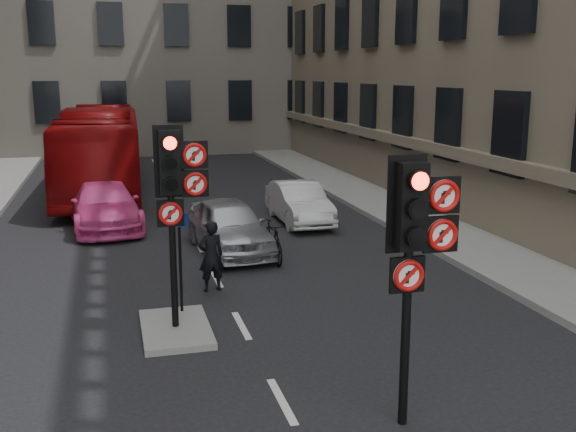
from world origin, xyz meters
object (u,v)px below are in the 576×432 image
signal_near (416,235)px  car_white (299,203)px  bus_red (101,151)px  motorcycle (272,241)px  car_silver (229,226)px  signal_far (175,183)px  motorcyclist (211,256)px  car_pink (104,204)px  info_sign (180,248)px

signal_near → car_white: bearing=81.1°
bus_red → motorcycle: bus_red is taller
bus_red → car_silver: bearing=-69.8°
signal_far → car_silver: (1.81, 5.24, -2.02)m
signal_near → signal_far: signal_far is taller
bus_red → motorcyclist: bearing=-78.0°
car_silver → car_white: car_silver is taller
car_pink → signal_near: bearing=-78.2°
signal_far → car_white: signal_far is taller
car_white → info_sign: (-4.39, -7.35, 0.73)m
signal_far → motorcycle: signal_far is taller
car_pink → motorcycle: 6.34m
info_sign → car_pink: bearing=117.2°
car_pink → motorcycle: car_pink is taller
motorcyclist → bus_red: bearing=-90.1°
signal_far → car_pink: 9.30m
signal_far → car_white: 9.49m
car_silver → car_pink: (-3.12, 3.75, 0.00)m
car_pink → motorcyclist: motorcyclist is taller
signal_near → bus_red: bearing=101.9°
signal_far → signal_near: bearing=-57.0°
car_white → car_pink: size_ratio=0.80×
signal_far → car_white: size_ratio=0.95×
signal_far → bus_red: 15.06m
car_pink → info_sign: (1.41, -8.24, 0.67)m
car_silver → signal_near: bearing=-90.4°
signal_far → car_silver: bearing=70.9°
signal_near → bus_red: 19.40m
signal_near → info_sign: signal_near is taller
signal_near → bus_red: (-3.99, 18.96, -0.95)m
motorcyclist → car_pink: bearing=-82.3°
motorcycle → motorcyclist: size_ratio=1.11×
car_white → bus_red: 9.10m
bus_red → motorcycle: 11.69m
signal_near → motorcyclist: size_ratio=2.34×
car_pink → info_sign: bearing=-85.2°
car_pink → info_sign: info_sign is taller
signal_far → bus_red: (-1.39, 14.96, -1.07)m
motorcycle → signal_near: bearing=-93.5°
signal_near → car_white: signal_near is taller
car_silver → car_white: bearing=41.5°
bus_red → motorcyclist: bus_red is taller
bus_red → info_sign: 14.30m
car_silver → motorcycle: bearing=-59.7°
signal_far → motorcycle: bearing=56.6°
car_silver → bus_red: bus_red is taller
motorcyclist → motorcycle: bearing=-143.5°
car_pink → motorcyclist: bearing=-77.1°
signal_far → info_sign: signal_far is taller
signal_near → car_pink: 13.69m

